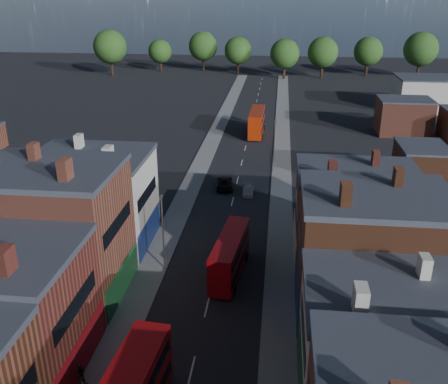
% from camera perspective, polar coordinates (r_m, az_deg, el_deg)
% --- Properties ---
extents(pavement_west, '(3.00, 200.00, 0.12)m').
position_cam_1_polar(pavement_west, '(69.62, -4.20, -0.15)').
color(pavement_west, gray).
rests_on(pavement_west, ground).
extents(pavement_east, '(3.00, 200.00, 0.12)m').
position_cam_1_polar(pavement_east, '(68.54, 6.55, -0.62)').
color(pavement_east, gray).
rests_on(pavement_east, ground).
extents(lamp_post_2, '(0.25, 0.70, 8.12)m').
position_cam_1_polar(lamp_post_2, '(49.65, -7.01, -4.10)').
color(lamp_post_2, slate).
rests_on(lamp_post_2, ground).
extents(lamp_post_3, '(0.25, 0.70, 8.12)m').
position_cam_1_polar(lamp_post_3, '(76.37, 5.77, 5.57)').
color(lamp_post_3, slate).
rests_on(lamp_post_3, ground).
extents(bus_1, '(3.24, 9.88, 4.19)m').
position_cam_1_polar(bus_1, '(49.57, 0.68, -7.17)').
color(bus_1, '#A4090E').
rests_on(bus_1, ground).
extents(bus_2, '(2.94, 11.06, 4.76)m').
position_cam_1_polar(bus_2, '(97.31, 3.75, 8.03)').
color(bus_2, '#A62207').
rests_on(bus_2, ground).
extents(car_2, '(2.83, 5.15, 1.37)m').
position_cam_1_polar(car_2, '(71.03, 0.06, 0.92)').
color(car_2, black).
rests_on(car_2, ground).
extents(car_3, '(1.64, 3.75, 1.07)m').
position_cam_1_polar(car_3, '(69.15, 2.76, 0.15)').
color(car_3, '#B9B9B9').
rests_on(car_3, ground).
extents(ped_1, '(1.03, 0.79, 1.88)m').
position_cam_1_polar(ped_1, '(39.32, -16.13, -19.45)').
color(ped_1, '#3B2217').
rests_on(ped_1, pavement_west).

